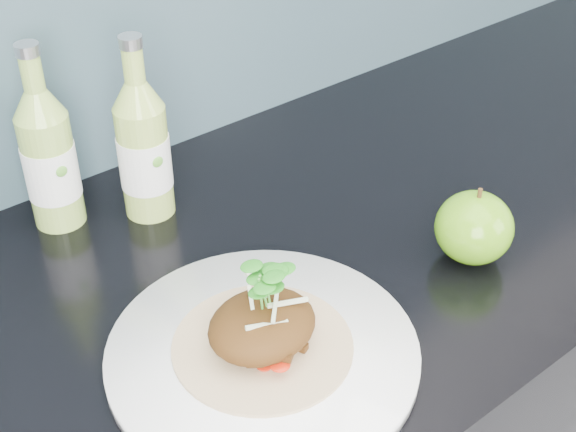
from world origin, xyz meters
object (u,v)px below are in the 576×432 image
green_apple (474,228)px  cider_bottle_left (49,159)px  dinner_plate (263,353)px  cider_bottle_right (144,150)px

green_apple → cider_bottle_left: cider_bottle_left is taller
dinner_plate → green_apple: green_apple is taller
cider_bottle_left → cider_bottle_right: bearing=-29.6°
dinner_plate → green_apple: size_ratio=3.15×
cider_bottle_left → green_apple: bearing=-48.9°
green_apple → cider_bottle_right: (-0.23, 0.30, 0.04)m
cider_bottle_left → cider_bottle_right: size_ratio=1.00×
dinner_plate → cider_bottle_right: size_ratio=1.57×
dinner_plate → cider_bottle_left: (-0.05, 0.33, 0.08)m
dinner_plate → cider_bottle_right: (0.05, 0.28, 0.08)m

